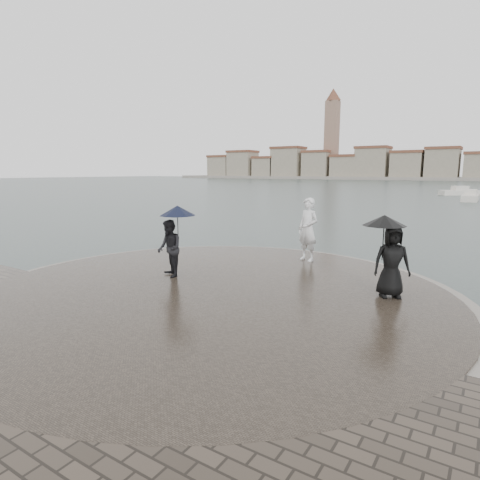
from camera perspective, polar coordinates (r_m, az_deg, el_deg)
The scene contains 8 objects.
ground at distance 8.13m, azimuth -19.28°, elevation -15.08°, with size 400.00×400.00×0.00m, color #2B3835.
kerb_ring at distance 10.41m, azimuth -3.90°, elevation -8.05°, with size 12.50×12.50×0.32m, color gray.
quay_tip at distance 10.40m, azimuth -3.90°, elevation -7.94°, with size 11.90×11.90×0.36m, color #2D261E.
statue at distance 13.58m, azimuth 9.64°, elevation 1.49°, with size 0.77×0.51×2.12m, color white.
visitor_left at distance 11.46m, azimuth -9.72°, elevation 0.20°, with size 1.26×1.08×2.04m.
visitor_right at distance 10.17m, azimuth 20.53°, elevation -1.44°, with size 1.27×1.06×1.95m.
far_skyline at distance 165.62m, azimuth 28.84°, elevation 9.36°, with size 260.00×20.00×37.00m.
boats at distance 58.71m, azimuth 29.28°, elevation 5.64°, with size 5.42×17.02×1.50m.
Camera 1 is at (5.92, -4.45, 3.34)m, focal length 30.00 mm.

